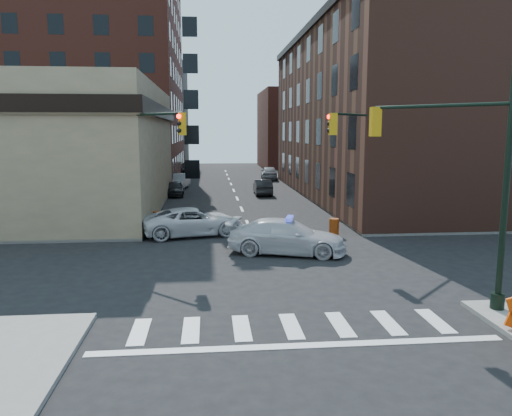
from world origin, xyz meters
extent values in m
plane|color=black|center=(0.00, 0.00, 0.00)|extent=(140.00, 140.00, 0.00)
cube|color=gray|center=(-23.00, 32.75, 0.07)|extent=(34.00, 54.50, 0.15)
cube|color=gray|center=(23.00, 32.75, 0.07)|extent=(34.00, 54.50, 0.15)
cube|color=#9B8666|center=(-17.00, 16.50, 4.50)|extent=(22.00, 22.00, 9.00)
cube|color=#5A261C|center=(-18.50, 40.00, 12.00)|extent=(25.00, 25.00, 24.00)
cube|color=#502B20|center=(13.00, 22.50, 7.00)|extent=(14.00, 34.00, 14.00)
cube|color=#51443C|center=(-16.00, 62.00, 8.00)|extent=(20.00, 18.00, 16.00)
cube|color=#5A261C|center=(14.00, 58.00, 6.00)|extent=(16.00, 16.00, 12.00)
cylinder|color=black|center=(6.80, -6.30, 4.15)|extent=(0.20, 0.20, 8.00)
cylinder|color=black|center=(6.80, -6.30, 0.40)|extent=(0.44, 0.44, 0.50)
cylinder|color=black|center=(5.21, -4.71, 6.65)|extent=(3.27, 3.27, 0.12)
cube|color=#BF8C0C|center=(3.62, -3.12, 6.15)|extent=(0.35, 0.35, 1.05)
sphere|color=#FF0C05|center=(3.77, -2.96, 6.50)|extent=(0.22, 0.22, 0.22)
sphere|color=black|center=(3.77, -2.96, 6.17)|extent=(0.22, 0.22, 0.22)
sphere|color=black|center=(3.77, -2.96, 5.84)|extent=(0.22, 0.22, 0.22)
cylinder|color=black|center=(-6.80, 6.30, 4.15)|extent=(0.20, 0.20, 8.00)
cylinder|color=black|center=(-6.80, 6.30, 0.40)|extent=(0.44, 0.44, 0.50)
cylinder|color=black|center=(-5.21, 4.71, 6.65)|extent=(3.27, 3.27, 0.12)
cube|color=#BF8C0C|center=(-3.62, 3.12, 6.15)|extent=(0.35, 0.35, 1.05)
sphere|color=#FF0C05|center=(-3.77, 2.96, 6.50)|extent=(0.22, 0.22, 0.22)
sphere|color=black|center=(-3.77, 2.96, 6.17)|extent=(0.22, 0.22, 0.22)
sphere|color=black|center=(-3.77, 2.96, 5.84)|extent=(0.22, 0.22, 0.22)
cylinder|color=black|center=(6.80, 6.30, 4.15)|extent=(0.20, 0.20, 8.00)
cylinder|color=black|center=(6.80, 6.30, 0.40)|extent=(0.44, 0.44, 0.50)
cylinder|color=black|center=(5.21, 4.71, 6.65)|extent=(3.27, 3.27, 0.12)
cube|color=#BF8C0C|center=(3.62, 3.12, 6.15)|extent=(0.35, 0.35, 1.05)
sphere|color=#FF0C05|center=(3.46, 3.27, 6.50)|extent=(0.22, 0.22, 0.22)
sphere|color=black|center=(3.46, 3.27, 6.17)|extent=(0.22, 0.22, 0.22)
sphere|color=black|center=(3.46, 3.27, 5.84)|extent=(0.22, 0.22, 0.22)
cylinder|color=black|center=(7.50, 26.00, 1.45)|extent=(0.24, 0.24, 2.60)
sphere|color=#8B5814|center=(7.50, 26.00, 3.50)|extent=(3.00, 3.00, 3.00)
cylinder|color=black|center=(7.50, 34.00, 1.45)|extent=(0.24, 0.24, 2.60)
sphere|color=#8B5814|center=(7.50, 34.00, 3.50)|extent=(3.00, 3.00, 3.00)
imported|color=silver|center=(1.27, 2.19, 0.82)|extent=(6.07, 3.76, 1.64)
imported|color=silver|center=(-3.33, 6.82, 0.79)|extent=(6.11, 3.87, 1.57)
imported|color=black|center=(-5.50, 24.23, 0.68)|extent=(1.67, 4.00, 1.35)
imported|color=gray|center=(-5.50, 29.91, 0.76)|extent=(2.24, 4.81, 1.53)
imported|color=black|center=(-5.21, 46.13, 0.83)|extent=(2.99, 5.93, 1.65)
imported|color=black|center=(2.50, 24.43, 0.71)|extent=(1.57, 4.34, 1.42)
imported|color=#96999E|center=(4.84, 38.86, 0.82)|extent=(2.30, 4.92, 1.63)
imported|color=black|center=(-10.58, 6.00, 1.03)|extent=(0.76, 0.67, 1.76)
imported|color=black|center=(-11.40, 6.38, 1.09)|extent=(1.16, 1.09, 1.89)
imported|color=#1E212D|center=(-13.00, 8.89, 0.98)|extent=(1.04, 0.65, 1.66)
cylinder|color=#CC5309|center=(4.53, 5.98, 0.49)|extent=(0.55, 0.55, 0.98)
cylinder|color=red|center=(-5.50, 8.97, 0.52)|extent=(0.73, 0.73, 1.05)
camera|label=1|loc=(-2.40, -20.92, 5.83)|focal=35.00mm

